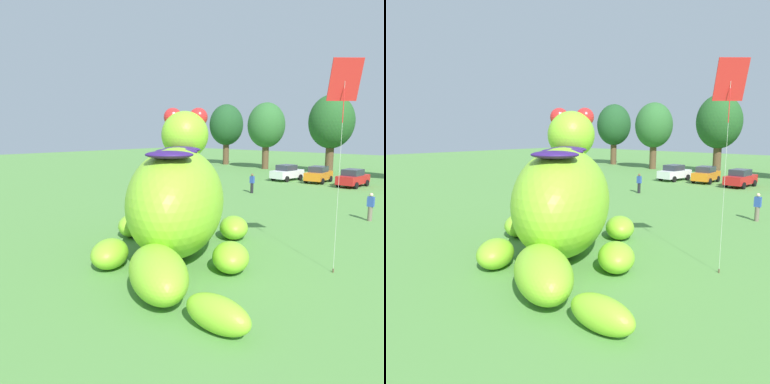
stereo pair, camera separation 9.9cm
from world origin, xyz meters
The scene contains 11 objects.
ground_plane centered at (0.00, 0.00, 0.00)m, with size 160.00×160.00×0.00m, color #568E42.
giant_inflatable_creature centered at (-0.86, 1.52, 2.41)m, with size 11.44×10.17×6.59m.
car_white centered at (-9.73, 27.18, 0.86)m, with size 2.22×4.24×1.72m.
car_orange centered at (-6.44, 27.92, 0.86)m, with size 2.23×4.24×1.72m.
car_red centered at (-2.64, 27.24, 0.86)m, with size 2.07×4.17×1.72m.
tree_far_left centered at (-27.17, 38.62, 6.25)m, with size 5.38×5.38×9.56m.
tree_left centered at (-18.47, 36.60, 6.09)m, with size 5.24×5.24×9.31m.
tree_mid_left centered at (-9.14, 36.69, 6.43)m, with size 5.54×5.54×9.82m.
spectator_mid_field centered at (-7.64, 17.39, 0.85)m, with size 0.38×0.26×1.71m.
spectator_by_cars centered at (3.47, 13.58, 0.85)m, with size 0.38×0.26×1.71m.
tethered_flying_kite centered at (5.37, 3.78, 7.05)m, with size 1.13×1.13×7.89m.
Camera 2 is at (10.96, -9.99, 5.38)m, focal length 35.46 mm.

